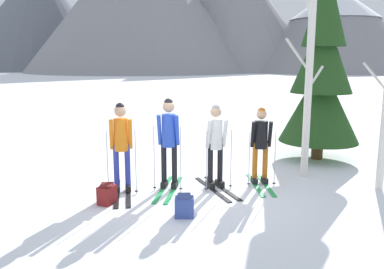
% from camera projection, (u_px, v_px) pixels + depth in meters
% --- Properties ---
extents(ground_plane, '(400.00, 400.00, 0.00)m').
position_uv_depth(ground_plane, '(185.00, 189.00, 8.25)').
color(ground_plane, white).
extents(skier_in_orange, '(0.61, 1.72, 1.80)m').
position_uv_depth(skier_in_orange, '(121.00, 142.00, 7.88)').
color(skier_in_orange, black).
rests_on(skier_in_orange, ground).
extents(skier_in_blue, '(0.62, 1.76, 1.86)m').
position_uv_depth(skier_in_blue, '(169.00, 139.00, 8.08)').
color(skier_in_blue, green).
rests_on(skier_in_blue, ground).
extents(skier_in_white, '(0.84, 1.68, 1.74)m').
position_uv_depth(skier_in_white, '(216.00, 143.00, 8.14)').
color(skier_in_white, black).
rests_on(skier_in_white, ground).
extents(skier_in_black, '(0.61, 1.58, 1.65)m').
position_uv_depth(skier_in_black, '(261.00, 141.00, 8.43)').
color(skier_in_black, green).
rests_on(skier_in_black, ground).
extents(pine_tree_near, '(2.06, 2.06, 4.97)m').
position_uv_depth(pine_tree_near, '(322.00, 73.00, 10.31)').
color(pine_tree_near, '#51381E').
rests_on(pine_tree_near, ground).
extents(birch_tree_slender, '(0.75, 0.88, 4.34)m').
position_uv_depth(birch_tree_slender, '(309.00, 78.00, 8.73)').
color(birch_tree_slender, silver).
rests_on(birch_tree_slender, ground).
extents(backpack_on_snow_front, '(0.33, 0.28, 0.38)m').
position_uv_depth(backpack_on_snow_front, '(184.00, 206.00, 6.76)').
color(backpack_on_snow_front, '#384C99').
rests_on(backpack_on_snow_front, ground).
extents(backpack_on_snow_beside, '(0.36, 0.39, 0.38)m').
position_uv_depth(backpack_on_snow_beside, '(107.00, 194.00, 7.36)').
color(backpack_on_snow_beside, maroon).
rests_on(backpack_on_snow_beside, ground).
extents(mountain_ridge_distant, '(108.63, 57.60, 29.10)m').
position_uv_depth(mountain_ridge_distant, '(177.00, 11.00, 86.54)').
color(mountain_ridge_distant, slate).
rests_on(mountain_ridge_distant, ground).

